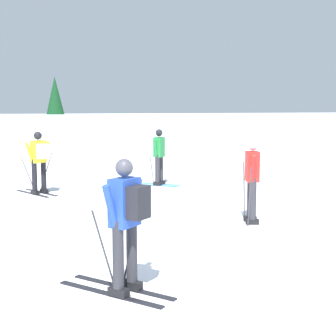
{
  "coord_description": "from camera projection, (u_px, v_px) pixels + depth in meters",
  "views": [
    {
      "loc": [
        -4.57,
        -7.33,
        2.31
      ],
      "look_at": [
        0.37,
        3.12,
        0.9
      ],
      "focal_mm": 51.74,
      "sensor_mm": 36.0,
      "label": 1
    }
  ],
  "objects": [
    {
      "name": "ground_plane",
      "position": [
        223.0,
        237.0,
        8.8
      ],
      "size": [
        120.0,
        120.0,
        0.0
      ],
      "primitive_type": "plane",
      "color": "white"
    },
    {
      "name": "far_snow_ridge",
      "position": [
        30.0,
        133.0,
        26.99
      ],
      "size": [
        80.0,
        6.08,
        2.02
      ],
      "primitive_type": "cube",
      "color": "white",
      "rests_on": "ground"
    },
    {
      "name": "skier_yellow",
      "position": [
        39.0,
        159.0,
        13.1
      ],
      "size": [
        0.95,
        1.63,
        1.71
      ],
      "color": "black",
      "rests_on": "ground"
    },
    {
      "name": "skier_blue",
      "position": [
        126.0,
        220.0,
        5.96
      ],
      "size": [
        1.18,
        1.55,
        1.71
      ],
      "color": "black",
      "rests_on": "ground"
    },
    {
      "name": "skier_red",
      "position": [
        251.0,
        179.0,
        9.72
      ],
      "size": [
        1.6,
        1.03,
        1.71
      ],
      "color": "silver",
      "rests_on": "ground"
    },
    {
      "name": "skier_green",
      "position": [
        159.0,
        155.0,
        14.67
      ],
      "size": [
        1.37,
        1.41,
        1.71
      ],
      "color": "#237AC6",
      "rests_on": "ground"
    },
    {
      "name": "conifer_far_left",
      "position": [
        55.0,
        110.0,
        26.17
      ],
      "size": [
        1.66,
        1.66,
        4.06
      ],
      "color": "#513823",
      "rests_on": "ground"
    }
  ]
}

